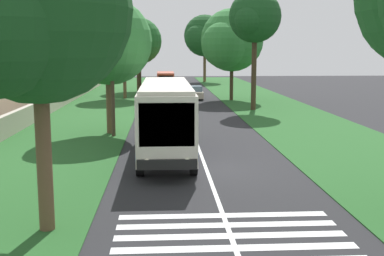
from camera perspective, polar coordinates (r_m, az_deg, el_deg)
name	(u,v)px	position (r m, az deg, el deg)	size (l,w,h in m)	color
ground	(207,171)	(22.19, 1.74, -4.99)	(160.00, 160.00, 0.00)	#262628
grass_verge_left	(78,123)	(37.36, -12.99, 0.55)	(120.00, 8.00, 0.04)	#235623
grass_verge_right	(297,121)	(38.20, 12.05, 0.76)	(120.00, 8.00, 0.04)	#235623
centre_line	(189,122)	(36.88, -0.32, 0.65)	(110.00, 0.16, 0.01)	silver
coach_bus	(166,114)	(24.96, -3.03, 1.58)	(11.16, 2.62, 3.73)	silver
zebra_crossing	(233,242)	(14.39, 4.73, -12.92)	(4.95, 6.80, 0.01)	silver
trailing_car_0	(164,104)	(43.26, -3.28, 2.76)	(4.30, 1.78, 1.43)	#145933
trailing_car_1	(161,98)	(48.87, -3.54, 3.47)	(4.30, 1.78, 1.43)	gold
trailing_car_2	(194,93)	(54.59, 0.27, 4.07)	(4.30, 1.78, 1.43)	#B7A893
trailing_minibus_0	(166,80)	(63.34, -3.06, 5.54)	(6.00, 2.14, 2.53)	#CC4C33
roadside_tree_left_0	(28,14)	(14.77, -18.36, 12.32)	(6.50, 5.51, 9.15)	brown
roadside_tree_left_1	(122,41)	(55.21, -8.03, 9.85)	(7.35, 6.15, 9.46)	brown
roadside_tree_left_2	(137,42)	(64.43, -6.33, 9.78)	(7.14, 5.92, 9.39)	#3D2D1E
roadside_tree_left_3	(106,44)	(31.93, -9.90, 9.49)	(6.48, 5.46, 8.56)	brown
roadside_tree_right_0	(204,37)	(83.44, 1.34, 10.46)	(8.30, 6.89, 11.07)	brown
roadside_tree_right_1	(254,18)	(44.67, 7.11, 12.41)	(5.46, 4.57, 10.48)	#3D2D1E
roadside_tree_right_2	(230,42)	(52.93, 4.39, 9.83)	(8.34, 6.67, 9.62)	#3D2D1E
utility_pole	(112,70)	(30.88, -9.19, 6.61)	(0.24, 1.40, 7.90)	#473828
roadside_wall	(47,106)	(42.80, -16.41, 2.42)	(70.00, 0.40, 1.37)	#B2A893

